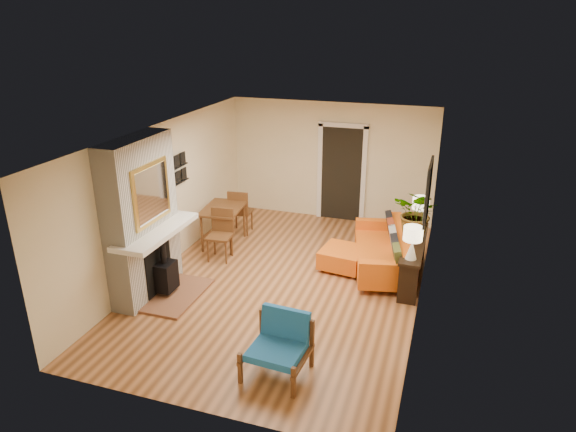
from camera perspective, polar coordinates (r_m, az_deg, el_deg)
name	(u,v)px	position (r m, az deg, el deg)	size (l,w,h in m)	color
room_shell	(353,174)	(10.67, 7.20, 4.61)	(6.50, 6.50, 6.50)	#BC7848
fireplace	(144,223)	(8.41, -15.70, -0.71)	(1.09, 1.68, 2.60)	white
sofa	(386,251)	(9.37, 10.80, -3.85)	(1.30, 2.18, 0.80)	silver
ottoman	(343,257)	(9.35, 6.11, -4.57)	(0.83, 0.83, 0.38)	silver
blue_chair	(280,341)	(6.71, -0.89, -13.73)	(0.81, 0.80, 0.79)	brown
dining_table	(227,215)	(10.16, -6.80, 0.09)	(0.86, 1.80, 0.96)	brown
console_table	(414,250)	(9.00, 13.82, -3.64)	(0.34, 1.85, 0.72)	black
lamp_near	(413,239)	(8.18, 13.67, -2.50)	(0.30, 0.30, 0.54)	white
lamp_far	(420,208)	(9.53, 14.49, 0.89)	(0.30, 0.30, 0.54)	white
houseplant	(418,213)	(9.01, 14.21, 0.31)	(0.76, 0.66, 0.85)	#1E5919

